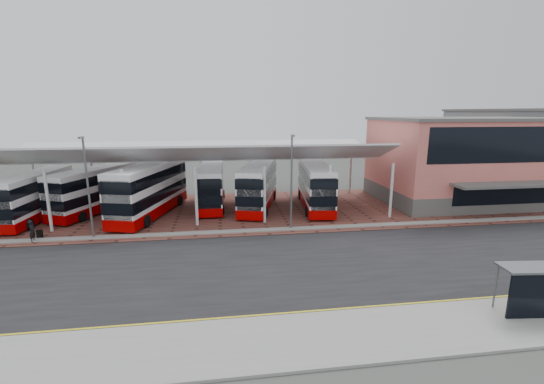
# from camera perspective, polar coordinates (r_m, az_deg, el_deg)

# --- Properties ---
(ground) EXTENTS (140.00, 140.00, 0.00)m
(ground) POSITION_cam_1_polar(r_m,az_deg,el_deg) (25.20, 1.22, -10.57)
(ground) COLOR #3F413D
(road) EXTENTS (120.00, 14.00, 0.02)m
(road) POSITION_cam_1_polar(r_m,az_deg,el_deg) (24.29, 1.60, -11.47)
(road) COLOR black
(road) RESTS_ON ground
(forecourt) EXTENTS (72.00, 16.00, 0.06)m
(forecourt) POSITION_cam_1_polar(r_m,az_deg,el_deg) (37.65, 1.03, -2.66)
(forecourt) COLOR brown
(forecourt) RESTS_ON ground
(sidewalk) EXTENTS (120.00, 4.00, 0.14)m
(sidewalk) POSITION_cam_1_polar(r_m,az_deg,el_deg) (17.41, 6.37, -21.88)
(sidewalk) COLOR gray
(sidewalk) RESTS_ON ground
(north_kerb) EXTENTS (120.00, 0.80, 0.14)m
(north_kerb) POSITION_cam_1_polar(r_m,az_deg,el_deg) (30.91, -0.64, -5.99)
(north_kerb) COLOR gray
(north_kerb) RESTS_ON ground
(yellow_line_near) EXTENTS (120.00, 0.12, 0.01)m
(yellow_line_near) POSITION_cam_1_polar(r_m,az_deg,el_deg) (19.06, 4.80, -18.67)
(yellow_line_near) COLOR yellow
(yellow_line_near) RESTS_ON road
(yellow_line_far) EXTENTS (120.00, 0.12, 0.01)m
(yellow_line_far) POSITION_cam_1_polar(r_m,az_deg,el_deg) (19.31, 4.59, -18.22)
(yellow_line_far) COLOR yellow
(yellow_line_far) RESTS_ON road
(canopy) EXTENTS (37.00, 11.63, 7.07)m
(canopy) POSITION_cam_1_polar(r_m,az_deg,el_deg) (37.10, -11.53, 5.94)
(canopy) COLOR silver
(canopy) RESTS_ON ground
(terminal) EXTENTS (18.40, 14.40, 9.25)m
(terminal) POSITION_cam_1_polar(r_m,az_deg,el_deg) (45.81, 27.86, 4.52)
(terminal) COLOR #565451
(terminal) RESTS_ON ground
(lamp_west) EXTENTS (0.16, 0.90, 8.07)m
(lamp_west) POSITION_cam_1_polar(r_m,az_deg,el_deg) (31.38, -26.95, 1.01)
(lamp_west) COLOR #58595F
(lamp_west) RESTS_ON ground
(lamp_east) EXTENTS (0.16, 0.90, 8.07)m
(lamp_east) POSITION_cam_1_polar(r_m,az_deg,el_deg) (30.22, 3.08, 1.97)
(lamp_east) COLOR #58595F
(lamp_east) RESTS_ON ground
(bus_0) EXTENTS (3.22, 10.62, 4.31)m
(bus_0) POSITION_cam_1_polar(r_m,az_deg,el_deg) (40.14, -33.21, -0.59)
(bus_0) COLOR white
(bus_0) RESTS_ON forecourt
(bus_1) EXTENTS (6.30, 10.73, 4.37)m
(bus_1) POSITION_cam_1_polar(r_m,az_deg,el_deg) (40.17, -26.00, 0.25)
(bus_1) COLOR white
(bus_1) RESTS_ON forecourt
(bus_2) EXTENTS (5.83, 12.30, 4.94)m
(bus_2) POSITION_cam_1_polar(r_m,az_deg,el_deg) (36.77, -18.61, 0.30)
(bus_2) COLOR white
(bus_2) RESTS_ON forecourt
(bus_3) EXTENTS (2.75, 10.43, 4.28)m
(bus_3) POSITION_cam_1_polar(r_m,az_deg,el_deg) (38.84, -9.47, 0.91)
(bus_3) COLOR white
(bus_3) RESTS_ON forecourt
(bus_4) EXTENTS (5.26, 11.20, 4.50)m
(bus_4) POSITION_cam_1_polar(r_m,az_deg,el_deg) (37.68, -2.14, 0.89)
(bus_4) COLOR white
(bus_4) RESTS_ON forecourt
(bus_5) EXTENTS (3.77, 11.13, 4.50)m
(bus_5) POSITION_cam_1_polar(r_m,az_deg,el_deg) (38.04, 6.80, 0.92)
(bus_5) COLOR white
(bus_5) RESTS_ON forecourt
(pedestrian) EXTENTS (0.42, 0.63, 1.72)m
(pedestrian) POSITION_cam_1_polar(r_m,az_deg,el_deg) (33.53, -33.47, -5.13)
(pedestrian) COLOR black
(pedestrian) RESTS_ON forecourt
(suitcase) EXTENTS (0.38, 0.27, 0.65)m
(suitcase) POSITION_cam_1_polar(r_m,az_deg,el_deg) (34.39, -32.64, -5.55)
(suitcase) COLOR black
(suitcase) RESTS_ON forecourt
(bus_shelter) EXTENTS (3.13, 1.68, 2.41)m
(bus_shelter) POSITION_cam_1_polar(r_m,az_deg,el_deg) (22.22, 36.33, -11.82)
(bus_shelter) COLOR black
(bus_shelter) RESTS_ON sidewalk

